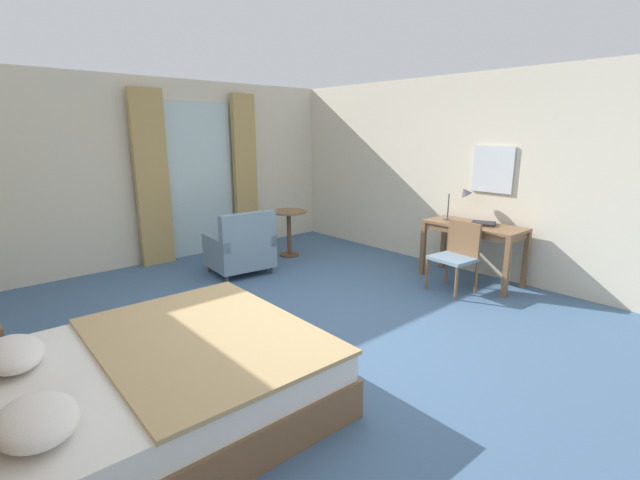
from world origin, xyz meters
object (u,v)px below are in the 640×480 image
Objects in this scene: desk_chair at (457,253)px; closed_book at (484,224)px; writing_desk at (474,231)px; armchair_by_window at (241,249)px; round_cafe_table at (289,223)px; desk_lamp at (462,196)px; bed at (150,384)px.

closed_book is (0.51, -0.04, 0.30)m from desk_chair.
writing_desk is 0.16m from closed_book.
writing_desk is 0.51m from desk_chair.
desk_chair is at bearing 152.70° from closed_book.
armchair_by_window reaches higher than round_cafe_table.
armchair_by_window is at bearing -164.49° from round_cafe_table.
desk_lamp is 0.53× the size of armchair_by_window.
round_cafe_table is (-1.16, 2.30, -0.57)m from desk_lamp.
bed is 4.20m from round_cafe_table.
round_cafe_table is (-1.08, 2.67, -0.26)m from closed_book.
desk_lamp is 2.63m from round_cafe_table.
armchair_by_window is at bearing 132.80° from writing_desk.
closed_book is (-0.08, -0.38, -0.31)m from desk_lamp.
armchair_by_window is (-2.22, 2.00, -0.75)m from desk_lamp.
armchair_by_window is 1.12m from round_cafe_table.
bed is at bearing -140.75° from round_cafe_table.
desk_lamp is (4.41, 0.36, 0.83)m from bed.
bed is 4.50m from desk_lamp.
desk_chair is 2.97× the size of closed_book.
writing_desk is 1.73× the size of round_cafe_table.
closed_book is (0.04, -0.10, 0.12)m from writing_desk.
desk_chair is at bearing -150.34° from desk_lamp.
bed reaches higher than armchair_by_window.
writing_desk is at bearing 7.39° from desk_chair.
desk_chair is at bearing -172.61° from writing_desk.
desk_chair is 0.91m from desk_lamp.
bed reaches higher than closed_book.
desk_chair is at bearing -77.83° from round_cafe_table.
round_cafe_table is at bearing 15.51° from armchair_by_window.
round_cafe_table is (-0.57, 2.63, 0.04)m from desk_chair.
closed_book is 0.32× the size of armchair_by_window.
bed is 4.36m from closed_book.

